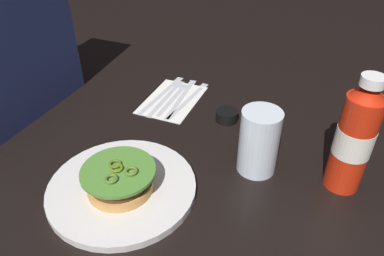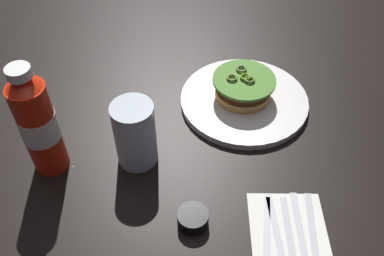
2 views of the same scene
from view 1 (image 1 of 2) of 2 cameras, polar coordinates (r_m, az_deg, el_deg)
The scene contains 12 objects.
ground_plane at distance 0.73m, azimuth 4.71°, elevation -6.85°, with size 3.00×3.00×0.00m, color black.
dinner_plate at distance 0.70m, azimuth -10.87°, elevation -9.18°, with size 0.27×0.27×0.01m, color silver.
burger_sandwich at distance 0.67m, azimuth -11.29°, elevation -7.85°, with size 0.13×0.13×0.05m.
ketchup_bottle at distance 0.69m, azimuth 24.05°, elevation -1.59°, with size 0.07×0.07×0.23m.
water_glass at distance 0.70m, azimuth 10.43°, elevation -2.11°, with size 0.08×0.08×0.13m, color silver.
condiment_cup at distance 0.87m, azimuth 5.47°, elevation 1.93°, with size 0.05×0.05×0.03m, color black.
napkin at distance 0.95m, azimuth -3.09°, elevation 4.47°, with size 0.19×0.13×0.00m, color white.
butter_knife at distance 0.95m, azimuth -0.21°, elevation 4.90°, with size 0.20×0.03×0.00m.
steak_knife at distance 0.96m, azimuth -1.49°, elevation 5.19°, with size 0.21×0.03×0.00m.
spoon_utensil at distance 0.97m, azimuth -2.40°, elevation 5.43°, with size 0.18×0.03×0.00m.
fork_utensil at distance 0.97m, azimuth -3.65°, elevation 5.39°, with size 0.20×0.02×0.00m.
table_knife at distance 0.98m, azimuth -4.36°, elevation 5.78°, with size 0.22×0.03×0.00m.
Camera 1 is at (-0.52, -0.15, 0.49)m, focal length 34.08 mm.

